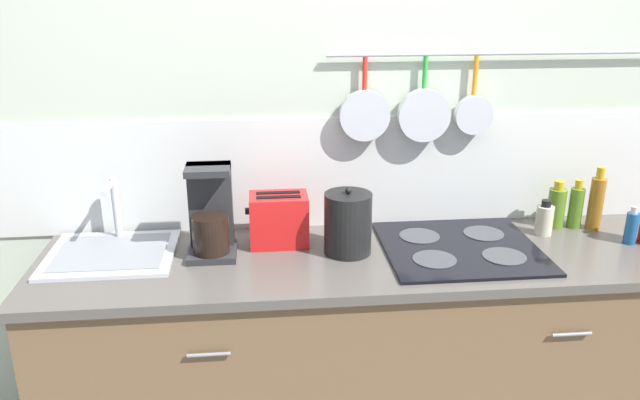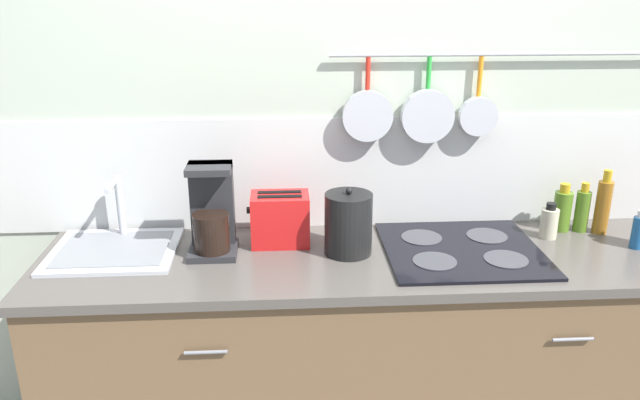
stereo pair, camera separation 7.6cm
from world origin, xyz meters
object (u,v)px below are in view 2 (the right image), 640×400
object	(u,v)px
toaster	(280,219)
kettle	(348,224)
bottle_cooking_wine	(549,222)
bottle_vinegar	(638,232)
bottle_olive_oil	(562,210)
bottle_dish_soap	(603,206)
coffee_maker	(212,217)
bottle_sesame_oil	(582,210)

from	to	relation	value
toaster	kettle	distance (m)	0.27
bottle_cooking_wine	toaster	bearing A→B (deg)	179.52
kettle	bottle_vinegar	world-z (taller)	kettle
bottle_vinegar	bottle_olive_oil	bearing A→B (deg)	136.92
toaster	bottle_olive_oil	distance (m)	1.13
kettle	bottle_olive_oil	bearing A→B (deg)	10.76
bottle_dish_soap	bottle_vinegar	size ratio (longest dim) A/B	1.73
coffee_maker	bottle_sesame_oil	bearing A→B (deg)	4.36
bottle_vinegar	kettle	bearing A→B (deg)	178.56
bottle_cooking_wine	coffee_maker	bearing A→B (deg)	-177.74
coffee_maker	bottle_olive_oil	world-z (taller)	coffee_maker
bottle_cooking_wine	bottle_sesame_oil	distance (m)	0.17
toaster	bottle_vinegar	bearing A→B (deg)	-5.55
bottle_sesame_oil	bottle_dish_soap	bearing A→B (deg)	-19.53
kettle	bottle_cooking_wine	bearing A→B (deg)	6.70
coffee_maker	toaster	size ratio (longest dim) A/B	1.43
toaster	bottle_sesame_oil	size ratio (longest dim) A/B	1.16
toaster	bottle_cooking_wine	bearing A→B (deg)	-0.48
kettle	bottle_dish_soap	world-z (taller)	bottle_dish_soap
bottle_cooking_wine	bottle_vinegar	size ratio (longest dim) A/B	0.95
bottle_sesame_oil	bottle_dish_soap	xyz separation A→B (m)	(0.07, -0.02, 0.03)
bottle_sesame_oil	bottle_dish_soap	world-z (taller)	bottle_dish_soap
bottle_cooking_wine	bottle_vinegar	world-z (taller)	bottle_vinegar
bottle_vinegar	bottle_sesame_oil	bearing A→B (deg)	126.33
kettle	bottle_olive_oil	xyz separation A→B (m)	(0.88, 0.17, -0.03)
bottle_olive_oil	bottle_dish_soap	world-z (taller)	bottle_dish_soap
coffee_maker	bottle_vinegar	distance (m)	1.58
bottle_sesame_oil	bottle_vinegar	size ratio (longest dim) A/B	1.34
coffee_maker	toaster	bearing A→B (deg)	13.54
toaster	bottle_vinegar	xyz separation A→B (m)	(1.33, -0.13, -0.03)
coffee_maker	bottle_dish_soap	size ratio (longest dim) A/B	1.29
kettle	bottle_olive_oil	size ratio (longest dim) A/B	1.30
toaster	bottle_sesame_oil	world-z (taller)	bottle_sesame_oil
bottle_cooking_wine	bottle_vinegar	bearing A→B (deg)	-22.71
bottle_dish_soap	bottle_vinegar	xyz separation A→B (m)	(0.06, -0.16, -0.05)
kettle	bottle_cooking_wine	distance (m)	0.80
coffee_maker	kettle	world-z (taller)	coffee_maker
coffee_maker	bottle_dish_soap	distance (m)	1.52
kettle	bottle_sesame_oil	xyz separation A→B (m)	(0.95, 0.15, -0.03)
toaster	bottle_olive_oil	world-z (taller)	toaster
kettle	bottle_vinegar	xyz separation A→B (m)	(1.08, -0.03, -0.05)
bottle_sesame_oil	coffee_maker	bearing A→B (deg)	-175.64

